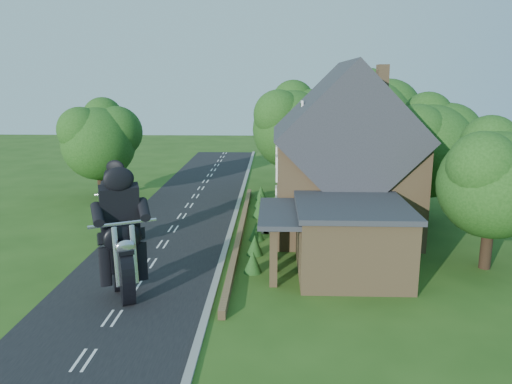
{
  "coord_description": "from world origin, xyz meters",
  "views": [
    {
      "loc": [
        6.29,
        -23.74,
        9.13
      ],
      "look_at": [
        5.26,
        4.35,
        2.8
      ],
      "focal_mm": 35.0,
      "sensor_mm": 36.0,
      "label": 1
    }
  ],
  "objects_px": {
    "house": "(344,162)",
    "annex": "(348,237)",
    "motorcycle_lead": "(124,279)",
    "garden_wall": "(241,232)",
    "motorcycle_follow": "(121,233)"
  },
  "relations": [
    {
      "from": "house",
      "to": "annex",
      "type": "distance_m",
      "value": 7.3
    },
    {
      "from": "annex",
      "to": "motorcycle_follow",
      "type": "height_order",
      "value": "annex"
    },
    {
      "from": "garden_wall",
      "to": "house",
      "type": "bearing_deg",
      "value": 9.17
    },
    {
      "from": "annex",
      "to": "motorcycle_lead",
      "type": "height_order",
      "value": "annex"
    },
    {
      "from": "garden_wall",
      "to": "motorcycle_follow",
      "type": "distance_m",
      "value": 6.99
    },
    {
      "from": "garden_wall",
      "to": "house",
      "type": "xyz_separation_m",
      "value": [
        6.19,
        1.0,
        4.14
      ]
    },
    {
      "from": "house",
      "to": "motorcycle_follow",
      "type": "xyz_separation_m",
      "value": [
        -12.81,
        -3.19,
        -3.61
      ]
    },
    {
      "from": "house",
      "to": "motorcycle_follow",
      "type": "bearing_deg",
      "value": -166.02
    },
    {
      "from": "motorcycle_follow",
      "to": "motorcycle_lead",
      "type": "bearing_deg",
      "value": 115.61
    },
    {
      "from": "annex",
      "to": "motorcycle_lead",
      "type": "relative_size",
      "value": 3.83
    },
    {
      "from": "house",
      "to": "motorcycle_follow",
      "type": "height_order",
      "value": "house"
    },
    {
      "from": "house",
      "to": "annex",
      "type": "relative_size",
      "value": 1.45
    },
    {
      "from": "garden_wall",
      "to": "house",
      "type": "distance_m",
      "value": 7.52
    },
    {
      "from": "house",
      "to": "motorcycle_follow",
      "type": "relative_size",
      "value": 6.52
    },
    {
      "from": "garden_wall",
      "to": "motorcycle_lead",
      "type": "relative_size",
      "value": 11.95
    }
  ]
}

